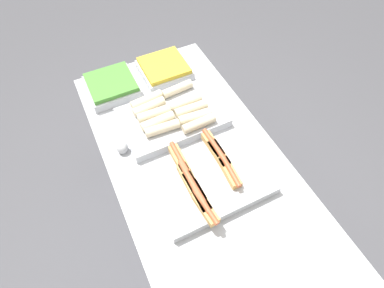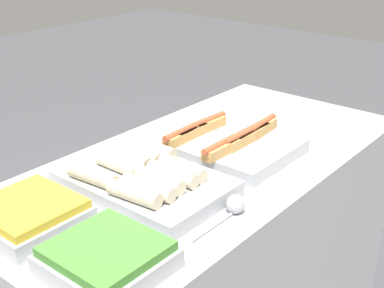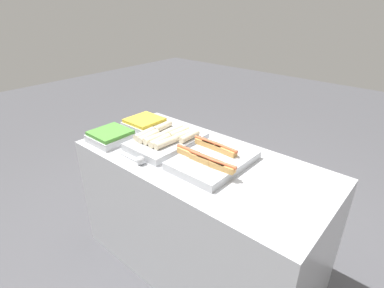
{
  "view_description": "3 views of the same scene",
  "coord_description": "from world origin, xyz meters",
  "px_view_note": "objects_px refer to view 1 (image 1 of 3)",
  "views": [
    {
      "loc": [
        0.64,
        -0.34,
        2.08
      ],
      "look_at": [
        -0.07,
        0.0,
        0.96
      ],
      "focal_mm": 28.0,
      "sensor_mm": 36.0,
      "label": 1
    },
    {
      "loc": [
        -1.32,
        -1.04,
        1.67
      ],
      "look_at": [
        -0.07,
        0.0,
        0.96
      ],
      "focal_mm": 50.0,
      "sensor_mm": 36.0,
      "label": 2
    },
    {
      "loc": [
        1.04,
        -1.27,
        1.79
      ],
      "look_at": [
        -0.07,
        0.0,
        0.96
      ],
      "focal_mm": 28.0,
      "sensor_mm": 36.0,
      "label": 3
    }
  ],
  "objects_px": {
    "tray_wraps": "(172,115)",
    "serving_spoon_near": "(122,147)",
    "tray_side_back": "(164,69)",
    "tray_hotdogs": "(208,178)",
    "tray_side_front": "(112,86)"
  },
  "relations": [
    {
      "from": "tray_wraps",
      "to": "serving_spoon_near",
      "type": "distance_m",
      "value": 0.3
    },
    {
      "from": "tray_side_back",
      "to": "tray_hotdogs",
      "type": "bearing_deg",
      "value": -8.18
    },
    {
      "from": "tray_wraps",
      "to": "serving_spoon_near",
      "type": "height_order",
      "value": "tray_wraps"
    },
    {
      "from": "tray_wraps",
      "to": "serving_spoon_near",
      "type": "relative_size",
      "value": 2.29
    },
    {
      "from": "tray_hotdogs",
      "to": "tray_side_back",
      "type": "height_order",
      "value": "tray_hotdogs"
    },
    {
      "from": "tray_hotdogs",
      "to": "tray_wraps",
      "type": "distance_m",
      "value": 0.4
    },
    {
      "from": "tray_wraps",
      "to": "tray_side_front",
      "type": "distance_m",
      "value": 0.4
    },
    {
      "from": "tray_hotdogs",
      "to": "tray_wraps",
      "type": "height_order",
      "value": "tray_hotdogs"
    },
    {
      "from": "tray_wraps",
      "to": "serving_spoon_near",
      "type": "bearing_deg",
      "value": -78.13
    },
    {
      "from": "tray_hotdogs",
      "to": "serving_spoon_near",
      "type": "relative_size",
      "value": 2.26
    },
    {
      "from": "tray_side_front",
      "to": "tray_wraps",
      "type": "bearing_deg",
      "value": 31.53
    },
    {
      "from": "tray_side_back",
      "to": "serving_spoon_near",
      "type": "xyz_separation_m",
      "value": [
        0.4,
        -0.39,
        -0.01
      ]
    },
    {
      "from": "tray_side_front",
      "to": "serving_spoon_near",
      "type": "relative_size",
      "value": 1.19
    },
    {
      "from": "tray_side_front",
      "to": "tray_side_back",
      "type": "distance_m",
      "value": 0.31
    },
    {
      "from": "tray_side_front",
      "to": "serving_spoon_near",
      "type": "xyz_separation_m",
      "value": [
        0.4,
        -0.08,
        -0.01
      ]
    }
  ]
}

